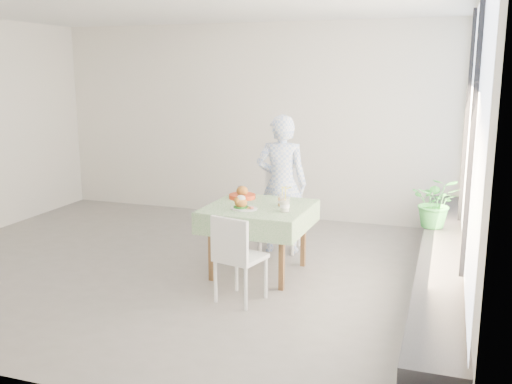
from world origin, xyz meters
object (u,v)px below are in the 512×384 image
(main_dish, at_px, (242,205))
(potted_plant, at_px, (436,202))
(cafe_table, at_px, (259,231))
(juice_cup_orange, at_px, (282,201))
(chair_far, at_px, (280,225))
(chair_near, at_px, (240,275))
(diner, at_px, (282,184))

(main_dish, xyz_separation_m, potted_plant, (1.87, 0.83, -0.02))
(cafe_table, bearing_deg, juice_cup_orange, 12.18)
(chair_far, height_order, main_dish, chair_far)
(main_dish, bearing_deg, potted_plant, 24.05)
(juice_cup_orange, relative_size, potted_plant, 0.46)
(potted_plant, bearing_deg, juice_cup_orange, -159.15)
(chair_far, xyz_separation_m, chair_near, (0.10, -1.66, -0.04))
(cafe_table, relative_size, main_dish, 3.78)
(cafe_table, bearing_deg, main_dish, -118.63)
(chair_far, height_order, chair_near, chair_far)
(juice_cup_orange, xyz_separation_m, potted_plant, (1.52, 0.58, -0.03))
(juice_cup_orange, bearing_deg, potted_plant, 20.85)
(main_dish, bearing_deg, juice_cup_orange, 36.38)
(cafe_table, distance_m, main_dish, 0.40)
(chair_far, distance_m, diner, 0.53)
(cafe_table, distance_m, chair_near, 0.80)
(cafe_table, height_order, chair_far, chair_far)
(diner, xyz_separation_m, main_dish, (-0.12, -1.00, -0.03))
(cafe_table, bearing_deg, diner, 89.16)
(chair_far, bearing_deg, main_dish, -94.59)
(chair_near, relative_size, juice_cup_orange, 3.37)
(chair_far, xyz_separation_m, potted_plant, (1.78, -0.25, 0.47))
(chair_far, height_order, juice_cup_orange, juice_cup_orange)
(diner, bearing_deg, main_dish, 74.07)
(potted_plant, bearing_deg, diner, 174.42)
(chair_far, distance_m, chair_near, 1.66)
(potted_plant, bearing_deg, cafe_table, -160.26)
(chair_near, xyz_separation_m, potted_plant, (1.68, 1.41, 0.51))
(chair_far, distance_m, juice_cup_orange, 1.00)
(main_dish, bearing_deg, cafe_table, 61.37)
(cafe_table, height_order, main_dish, main_dish)
(chair_far, bearing_deg, chair_near, -86.69)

